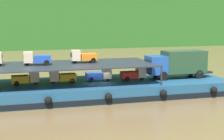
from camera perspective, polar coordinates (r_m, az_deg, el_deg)
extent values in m
plane|color=brown|center=(38.19, -2.32, -4.11)|extent=(400.00, 400.00, 0.00)
cube|color=navy|center=(38.03, -2.33, -3.00)|extent=(28.44, 8.52, 1.50)
cube|color=black|center=(34.07, -0.67, -5.07)|extent=(27.87, 0.06, 0.50)
sphere|color=black|center=(32.80, -10.26, -4.86)|extent=(0.72, 0.72, 0.72)
sphere|color=black|center=(33.77, -0.58, -4.33)|extent=(0.72, 0.72, 0.72)
sphere|color=black|center=(35.63, 8.31, -3.73)|extent=(0.72, 0.72, 0.72)
sphere|color=black|center=(38.25, 16.14, -3.12)|extent=(0.72, 0.72, 0.72)
cube|color=#1E4C99|center=(39.39, 7.16, 0.81)|extent=(2.06, 2.24, 2.00)
cube|color=#192833|center=(38.93, 5.79, 1.26)|extent=(0.11, 1.84, 0.60)
cube|color=#234228|center=(40.87, 11.51, 1.34)|extent=(4.87, 2.44, 2.50)
cube|color=black|center=(41.06, 11.46, -0.46)|extent=(6.84, 1.58, 0.20)
cylinder|color=black|center=(40.63, 7.06, -0.51)|extent=(1.01, 0.31, 1.00)
cylinder|color=black|center=(38.82, 8.28, -0.97)|extent=(1.01, 0.31, 1.00)
cylinder|color=black|center=(42.63, 12.51, -0.22)|extent=(1.01, 0.31, 1.00)
cylinder|color=black|center=(40.92, 13.90, -0.64)|extent=(1.01, 0.31, 1.00)
cylinder|color=#232833|center=(42.91, 3.97, 0.70)|extent=(0.16, 0.16, 2.00)
cylinder|color=#232833|center=(35.96, 7.99, -0.93)|extent=(0.16, 0.16, 2.00)
cube|color=#232833|center=(36.90, -8.11, 0.81)|extent=(19.24, 7.72, 0.10)
cube|color=gold|center=(37.04, -14.62, -1.43)|extent=(1.76, 1.28, 0.70)
cube|color=#C6B793|center=(37.12, -12.48, -1.01)|extent=(0.95, 1.04, 1.10)
cube|color=#19232D|center=(37.15, -11.76, -0.81)|extent=(0.08, 0.85, 0.38)
cylinder|color=black|center=(37.23, -12.22, -1.84)|extent=(0.57, 0.17, 0.56)
cylinder|color=black|center=(36.56, -15.17, -2.14)|extent=(0.57, 0.17, 0.56)
cylinder|color=black|center=(37.60, -15.27, -1.84)|extent=(0.57, 0.17, 0.56)
cube|color=gold|center=(37.33, -7.19, -1.13)|extent=(1.71, 1.22, 0.70)
cube|color=beige|center=(37.11, -9.33, -0.92)|extent=(0.91, 1.01, 1.10)
cube|color=#19232D|center=(37.04, -10.06, -0.79)|extent=(0.05, 0.85, 0.38)
cylinder|color=black|center=(37.19, -9.54, -1.77)|extent=(0.56, 0.15, 0.56)
cylinder|color=black|center=(37.97, -6.71, -1.49)|extent=(0.56, 0.15, 0.56)
cylinder|color=black|center=(36.94, -6.44, -1.77)|extent=(0.56, 0.15, 0.56)
cube|color=#1E47B7|center=(37.98, -2.95, -0.91)|extent=(1.75, 1.27, 0.70)
cube|color=beige|center=(38.22, -0.89, -0.53)|extent=(0.94, 1.04, 1.10)
cube|color=#19232D|center=(38.30, -0.20, -0.34)|extent=(0.07, 0.85, 0.38)
cylinder|color=black|center=(38.34, -0.66, -1.33)|extent=(0.57, 0.16, 0.56)
cylinder|color=black|center=(37.46, -3.40, -1.59)|extent=(0.57, 0.16, 0.56)
cylinder|color=black|center=(38.49, -3.67, -1.31)|extent=(0.57, 0.16, 0.56)
cube|color=red|center=(38.50, 2.74, -0.77)|extent=(1.74, 1.26, 0.70)
cube|color=beige|center=(38.97, 4.67, -0.38)|extent=(0.94, 1.03, 1.10)
cube|color=#19232D|center=(39.13, 5.31, -0.19)|extent=(0.07, 0.85, 0.38)
cylinder|color=black|center=(39.12, 4.86, -1.16)|extent=(0.56, 0.16, 0.56)
cylinder|color=black|center=(37.93, 2.45, -1.45)|extent=(0.56, 0.16, 0.56)
cylinder|color=black|center=(38.91, 1.91, -1.19)|extent=(0.56, 0.16, 0.56)
cube|color=#19232D|center=(37.14, -17.33, 2.09)|extent=(0.07, 0.85, 0.38)
cube|color=#1E47B7|center=(36.83, -11.21, 1.78)|extent=(1.74, 1.25, 0.70)
cube|color=#C6B793|center=(36.78, -13.40, 2.01)|extent=(0.93, 1.03, 1.10)
cube|color=#19232D|center=(36.76, -14.14, 2.16)|extent=(0.07, 0.85, 0.38)
cylinder|color=black|center=(36.84, -13.61, 1.16)|extent=(0.56, 0.16, 0.56)
cylinder|color=black|center=(37.42, -10.62, 1.37)|extent=(0.56, 0.16, 0.56)
cylinder|color=black|center=(36.37, -10.53, 1.16)|extent=(0.56, 0.16, 0.56)
cube|color=orange|center=(38.03, -3.84, 2.14)|extent=(1.73, 1.25, 0.70)
cube|color=beige|center=(37.71, -5.91, 2.37)|extent=(0.93, 1.03, 1.10)
cube|color=#19232D|center=(37.61, -6.62, 2.51)|extent=(0.06, 0.85, 0.38)
cylinder|color=black|center=(37.75, -6.12, 1.53)|extent=(0.56, 0.16, 0.56)
cylinder|color=black|center=(38.68, -3.44, 1.74)|extent=(0.56, 0.16, 0.56)
cylinder|color=black|center=(37.66, -3.05, 1.55)|extent=(0.56, 0.16, 0.56)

